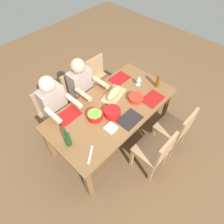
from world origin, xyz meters
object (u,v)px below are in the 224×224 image
(chair_near_right, at_px, (52,109))
(wine_glass, at_px, (139,79))
(diner_near_right, at_px, (56,106))
(diner_near_center, at_px, (83,88))
(bread_loaf, at_px, (114,93))
(dining_table, at_px, (112,111))
(cutting_board, at_px, (114,95))
(serving_bowl_fruit, at_px, (112,112))
(beer_bottle, at_px, (158,81))
(napkin_stack, at_px, (111,128))
(chair_far_left, at_px, (177,128))
(chair_near_center, at_px, (77,92))
(serving_bowl_salad, at_px, (95,115))
(wine_bottle, at_px, (68,139))
(chair_near_left, at_px, (99,78))
(chair_far_center, at_px, (157,151))
(serving_bowl_pasta, at_px, (136,98))

(chair_near_right, relative_size, wine_glass, 5.12)
(diner_near_right, bearing_deg, diner_near_center, 180.00)
(bread_loaf, bearing_deg, dining_table, 37.00)
(diner_near_right, xyz_separation_m, diner_near_center, (-0.51, 0.00, 0.00))
(diner_near_right, bearing_deg, cutting_board, 144.70)
(serving_bowl_fruit, distance_m, beer_bottle, 0.88)
(serving_bowl_fruit, bearing_deg, bread_loaf, -139.72)
(wine_glass, bearing_deg, chair_near_right, -35.03)
(chair_near_right, height_order, wine_glass, wine_glass)
(diner_near_right, bearing_deg, napkin_stack, 105.49)
(dining_table, bearing_deg, wine_glass, -178.37)
(serving_bowl_fruit, xyz_separation_m, cutting_board, (-0.27, -0.23, -0.04))
(chair_far_left, distance_m, chair_near_center, 1.68)
(serving_bowl_salad, height_order, wine_bottle, wine_bottle)
(serving_bowl_salad, bearing_deg, chair_near_left, -136.24)
(serving_bowl_fruit, height_order, serving_bowl_salad, serving_bowl_fruit)
(dining_table, relative_size, serving_bowl_fruit, 8.37)
(cutting_board, distance_m, bread_loaf, 0.06)
(chair_near_right, distance_m, wine_glass, 1.42)
(chair_far_center, xyz_separation_m, serving_bowl_pasta, (-0.33, -0.65, 0.30))
(bread_loaf, distance_m, wine_bottle, 0.97)
(serving_bowl_pasta, bearing_deg, bread_loaf, -61.30)
(serving_bowl_fruit, distance_m, wine_bottle, 0.69)
(chair_far_center, xyz_separation_m, diner_near_center, (-0.00, -1.42, 0.21))
(dining_table, bearing_deg, serving_bowl_salad, -6.95)
(chair_near_center, bearing_deg, dining_table, 90.00)
(diner_near_center, height_order, bread_loaf, diner_near_center)
(diner_near_center, bearing_deg, wine_glass, 135.29)
(chair_far_left, xyz_separation_m, serving_bowl_salad, (0.80, -0.84, 0.31))
(napkin_stack, bearing_deg, beer_bottle, -178.65)
(chair_near_left, distance_m, diner_near_center, 0.58)
(chair_far_left, bearing_deg, chair_far_center, 0.00)
(chair_far_left, xyz_separation_m, napkin_stack, (0.79, -0.56, 0.27))
(diner_near_center, distance_m, wine_glass, 0.87)
(serving_bowl_fruit, height_order, beer_bottle, beer_bottle)
(dining_table, distance_m, cutting_board, 0.24)
(napkin_stack, bearing_deg, diner_near_center, -107.78)
(chair_far_left, distance_m, serving_bowl_salad, 1.20)
(diner_near_right, xyz_separation_m, bread_loaf, (-0.69, 0.49, 0.11))
(chair_near_left, relative_size, chair_far_center, 1.00)
(dining_table, bearing_deg, napkin_stack, 40.96)
(diner_near_right, height_order, serving_bowl_salad, diner_near_right)
(serving_bowl_pasta, xyz_separation_m, wine_glass, (-0.28, -0.17, 0.07))
(cutting_board, bearing_deg, beer_bottle, 149.88)
(cutting_board, distance_m, napkin_stack, 0.58)
(chair_far_left, height_order, napkin_stack, chair_far_left)
(serving_bowl_salad, bearing_deg, wine_glass, 178.85)
(dining_table, xyz_separation_m, diner_near_right, (0.51, -0.62, 0.04))
(diner_near_right, bearing_deg, wine_bottle, 67.71)
(dining_table, bearing_deg, serving_bowl_fruit, 45.45)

